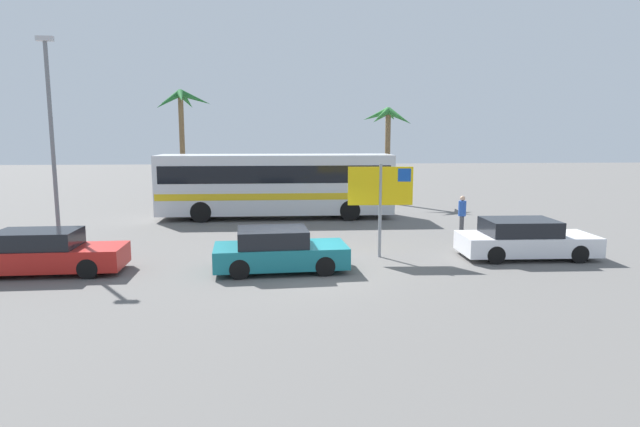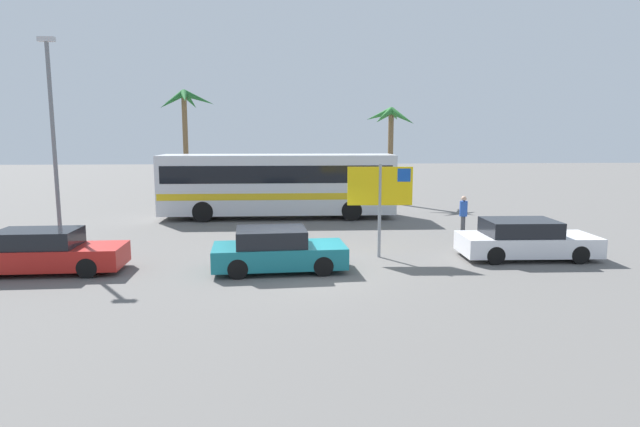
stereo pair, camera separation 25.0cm
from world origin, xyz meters
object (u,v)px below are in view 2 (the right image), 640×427
object	(u,v)px
car_white	(525,240)
ferry_sign	(381,190)
car_teal	(277,250)
pedestrian_near_sign	(463,212)
bus_front_coach	(278,182)
car_red	(45,252)

from	to	relation	value
car_white	ferry_sign	bearing A→B (deg)	175.89
ferry_sign	car_teal	world-z (taller)	ferry_sign
car_teal	pedestrian_near_sign	world-z (taller)	pedestrian_near_sign
bus_front_coach	car_white	xyz separation A→B (m)	(8.53, -9.43, -1.15)
bus_front_coach	car_teal	bearing A→B (deg)	-89.06
bus_front_coach	car_red	distance (m)	12.54
pedestrian_near_sign	car_white	bearing A→B (deg)	136.19
ferry_sign	car_red	bearing A→B (deg)	-169.91
car_teal	ferry_sign	bearing A→B (deg)	20.83
ferry_sign	car_white	world-z (taller)	ferry_sign
bus_front_coach	pedestrian_near_sign	bearing A→B (deg)	-33.52
car_red	pedestrian_near_sign	world-z (taller)	pedestrian_near_sign
bus_front_coach	car_red	size ratio (longest dim) A/B	2.56
car_red	ferry_sign	bearing A→B (deg)	6.13
car_teal	pedestrian_near_sign	distance (m)	9.37
car_red	car_white	size ratio (longest dim) A/B	1.00
car_white	car_teal	world-z (taller)	same
ferry_sign	car_teal	size ratio (longest dim) A/B	0.77
car_white	car_teal	bearing A→B (deg)	-170.78
car_teal	bus_front_coach	bearing A→B (deg)	86.78
pedestrian_near_sign	bus_front_coach	bearing A→B (deg)	2.88
car_red	car_white	xyz separation A→B (m)	(15.39, 1.01, 0.00)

